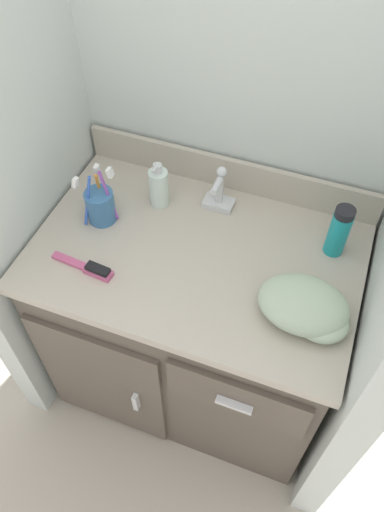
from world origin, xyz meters
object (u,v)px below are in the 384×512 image
(soap_dispenser, at_px, (159,187))
(shaving_cream_can, at_px, (339,231))
(toothbrush_cup, at_px, (100,205))
(hairbrush, at_px, (90,268))
(hand_towel, at_px, (307,308))

(soap_dispenser, bearing_deg, shaving_cream_can, -0.30)
(toothbrush_cup, bearing_deg, soap_dispenser, 42.24)
(toothbrush_cup, relative_size, hairbrush, 1.06)
(shaving_cream_can, bearing_deg, hand_towel, -96.04)
(shaving_cream_can, bearing_deg, soap_dispenser, 179.70)
(soap_dispenser, distance_m, shaving_cream_can, 0.52)
(toothbrush_cup, distance_m, hand_towel, 0.64)
(shaving_cream_can, xyz_separation_m, hairbrush, (-0.60, -0.30, -0.07))
(shaving_cream_can, height_order, hand_towel, shaving_cream_can)
(toothbrush_cup, bearing_deg, shaving_cream_can, 10.08)
(toothbrush_cup, xyz_separation_m, soap_dispenser, (0.13, 0.12, 0.01))
(soap_dispenser, bearing_deg, toothbrush_cup, -137.76)
(hairbrush, bearing_deg, toothbrush_cup, 112.24)
(toothbrush_cup, xyz_separation_m, shaving_cream_can, (0.66, 0.12, 0.02))
(toothbrush_cup, distance_m, hairbrush, 0.20)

